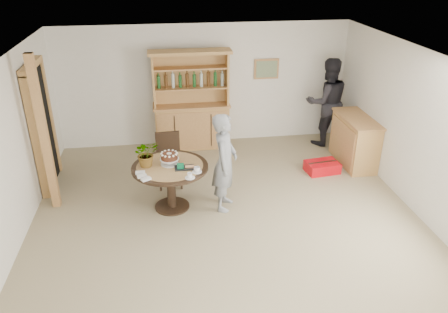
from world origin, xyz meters
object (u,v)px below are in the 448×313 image
sideboard (355,140)px  teen_boy (225,162)px  dining_chair (169,156)px  red_suitcase (322,167)px  dining_table (170,174)px  adult_person (327,102)px  hutch (192,116)px

sideboard → teen_boy: 3.00m
dining_chair → red_suitcase: (2.85, 0.01, -0.43)m
dining_table → teen_boy: 0.88m
sideboard → red_suitcase: sideboard is taller
teen_boy → red_suitcase: 2.31m
dining_table → teen_boy: bearing=-6.7°
dining_chair → teen_boy: teen_boy is taller
sideboard → dining_table: sideboard is taller
teen_boy → red_suitcase: size_ratio=2.49×
dining_table → teen_boy: teen_boy is taller
sideboard → adult_person: adult_person is taller
sideboard → adult_person: 1.12m
adult_person → sideboard: bearing=100.8°
sideboard → dining_chair: size_ratio=1.33×
hutch → sideboard: (3.04, -1.24, -0.22)m
dining_chair → red_suitcase: size_ratio=1.47×
dining_chair → adult_person: (3.33, 1.30, 0.39)m
sideboard → red_suitcase: 0.87m
teen_boy → adult_person: (2.48, 2.23, 0.12)m
adult_person → teen_boy: bearing=39.3°
red_suitcase → teen_boy: bearing=-161.9°
red_suitcase → dining_chair: bearing=173.1°
sideboard → red_suitcase: bearing=-157.8°
red_suitcase → hutch: bearing=139.4°
teen_boy → sideboard: bearing=-47.2°
sideboard → dining_chair: (-3.57, -0.30, 0.06)m
sideboard → teen_boy: teen_boy is taller
dining_table → adult_person: size_ratio=0.65×
dining_chair → red_suitcase: bearing=-2.0°
dining_table → dining_chair: (-0.00, 0.83, -0.07)m
sideboard → hutch: bearing=157.8°
hutch → red_suitcase: bearing=-33.6°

